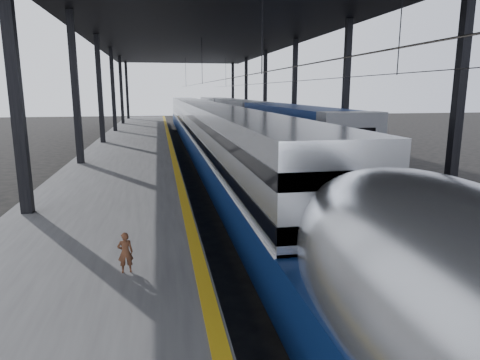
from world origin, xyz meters
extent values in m
plane|color=black|center=(0.00, 0.00, 0.00)|extent=(160.00, 160.00, 0.00)
cube|color=#4C4C4F|center=(-3.50, 20.00, 0.50)|extent=(6.00, 80.00, 1.00)
cube|color=gold|center=(-0.70, 20.00, 1.00)|extent=(0.30, 80.00, 0.01)
cube|color=slate|center=(1.28, 20.00, 0.08)|extent=(0.08, 80.00, 0.16)
cube|color=slate|center=(2.72, 20.00, 0.08)|extent=(0.08, 80.00, 0.16)
cube|color=slate|center=(6.28, 20.00, 0.08)|extent=(0.08, 80.00, 0.16)
cube|color=slate|center=(7.72, 20.00, 0.08)|extent=(0.08, 80.00, 0.16)
cube|color=black|center=(-5.80, 5.00, 4.50)|extent=(0.35, 0.35, 9.00)
cube|color=black|center=(9.60, 5.00, 4.50)|extent=(0.35, 0.35, 9.00)
cube|color=black|center=(-5.80, 15.00, 4.50)|extent=(0.35, 0.35, 9.00)
cube|color=black|center=(9.60, 15.00, 4.50)|extent=(0.35, 0.35, 9.00)
cube|color=black|center=(-5.80, 25.00, 4.50)|extent=(0.35, 0.35, 9.00)
cube|color=black|center=(9.60, 25.00, 4.50)|extent=(0.35, 0.35, 9.00)
cube|color=black|center=(-5.80, 35.00, 4.50)|extent=(0.35, 0.35, 9.00)
cube|color=black|center=(9.60, 35.00, 4.50)|extent=(0.35, 0.35, 9.00)
cube|color=black|center=(-5.80, 45.00, 4.50)|extent=(0.35, 0.35, 9.00)
cube|color=black|center=(9.60, 45.00, 4.50)|extent=(0.35, 0.35, 9.00)
cube|color=black|center=(-5.80, 55.00, 4.50)|extent=(0.35, 0.35, 9.00)
cube|color=black|center=(9.60, 55.00, 4.50)|extent=(0.35, 0.35, 9.00)
cube|color=black|center=(1.90, 20.00, 9.25)|extent=(18.00, 75.00, 0.45)
cylinder|color=slate|center=(2.00, 20.00, 5.50)|extent=(0.03, 74.00, 0.03)
cylinder|color=slate|center=(7.00, 20.00, 5.50)|extent=(0.03, 74.00, 0.03)
cube|color=#B6B8BD|center=(2.00, 26.55, 2.13)|extent=(2.68, 57.00, 3.70)
cube|color=navy|center=(2.00, 25.05, 0.97)|extent=(2.76, 62.00, 1.43)
cube|color=silver|center=(2.00, 26.55, 1.71)|extent=(2.77, 57.00, 0.09)
cube|color=black|center=(2.00, 26.55, 3.19)|extent=(2.72, 57.00, 0.39)
cube|color=black|center=(2.00, 26.55, 2.13)|extent=(2.72, 57.00, 0.39)
ellipsoid|color=#B6B8BD|center=(2.00, -4.95, 1.99)|extent=(2.68, 8.40, 3.70)
cube|color=black|center=(2.00, 17.05, 0.20)|extent=(2.03, 2.60, 0.40)
cube|color=navy|center=(7.00, 16.92, 2.03)|extent=(2.84, 18.00, 3.85)
cube|color=gray|center=(7.00, 8.52, 2.03)|extent=(2.89, 1.20, 3.90)
cube|color=black|center=(7.00, 7.90, 2.89)|extent=(1.72, 0.06, 0.86)
cube|color=#A70C11|center=(7.00, 7.90, 1.57)|extent=(1.22, 0.06, 0.56)
cube|color=gray|center=(7.00, 35.92, 2.03)|extent=(2.84, 18.00, 3.85)
cube|color=gray|center=(7.00, 54.92, 2.03)|extent=(2.84, 18.00, 3.85)
cube|color=black|center=(7.00, 10.92, 0.18)|extent=(2.23, 2.40, 0.36)
cube|color=black|center=(7.00, 32.92, 0.18)|extent=(2.23, 2.40, 0.36)
imported|color=#512C1B|center=(-2.31, -0.45, 1.46)|extent=(0.36, 0.26, 0.91)
camera|label=1|loc=(-1.49, -9.49, 4.88)|focal=32.00mm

